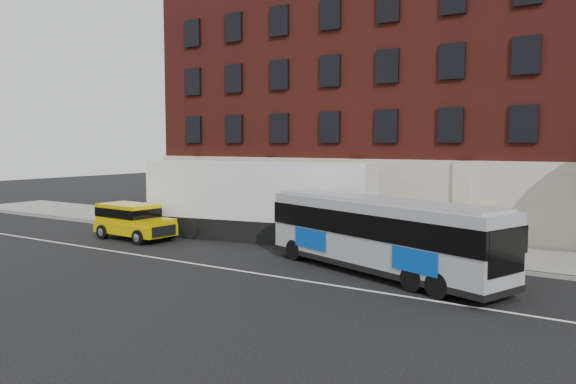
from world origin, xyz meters
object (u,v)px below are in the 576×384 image
Objects in this scene: city_bus at (380,233)px; yellow_suv at (132,219)px; shipping_container at (257,201)px; sign_pole at (175,207)px.

city_bus reaches higher than yellow_suv.
city_bus is 0.87× the size of shipping_container.
shipping_container is (5.29, 0.65, 0.55)m from sign_pole.
yellow_suv is at bearing -96.00° from sign_pole.
city_bus is 2.21× the size of yellow_suv.
shipping_container is (5.59, 3.50, 0.95)m from yellow_suv.
city_bus is at bearing -1.37° from yellow_suv.
city_bus is at bearing -12.91° from sign_pole.
sign_pole is 2.89m from yellow_suv.
sign_pole is at bearing 84.00° from yellow_suv.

